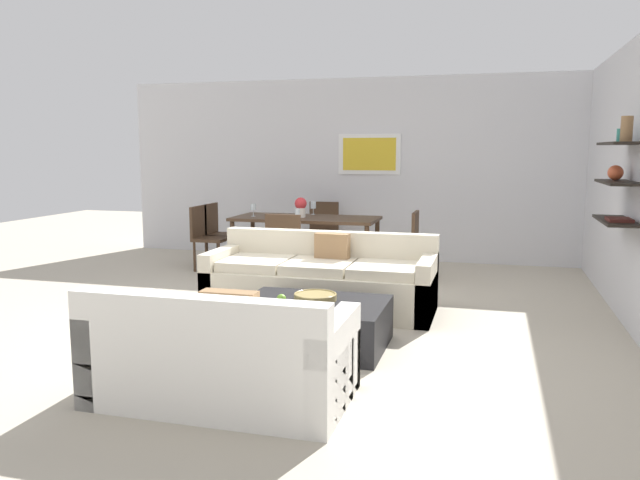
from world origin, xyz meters
name	(u,v)px	position (x,y,z in m)	size (l,w,h in m)	color
ground_plane	(303,317)	(0.00, 0.00, 0.00)	(18.00, 18.00, 0.00)	#BCB29E
back_wall_unit	(391,169)	(0.30, 3.53, 1.35)	(8.40, 0.09, 2.70)	silver
right_wall_shelf_unit	(635,182)	(3.03, 0.60, 1.35)	(0.34, 8.20, 2.70)	silver
sofa_beige	(321,282)	(0.09, 0.34, 0.29)	(2.31, 0.90, 0.78)	beige
loveseat_white	(222,357)	(0.09, -2.11, 0.29)	(1.66, 0.90, 0.78)	white
coffee_table	(313,324)	(0.35, -0.85, 0.19)	(1.22, 0.91, 0.38)	black
decorative_bowl	(315,296)	(0.35, -0.78, 0.41)	(0.37, 0.37, 0.06)	#99844C
apple_on_coffee_table	(281,299)	(0.11, -0.97, 0.42)	(0.08, 0.08, 0.08)	#669E2D
dining_table	(306,222)	(-0.64, 2.22, 0.68)	(1.94, 0.85, 0.75)	#422D1E
dining_chair_foot	(286,244)	(-0.64, 1.38, 0.50)	(0.44, 0.44, 0.88)	#422D1E
dining_chair_right_near	(406,241)	(0.73, 2.02, 0.50)	(0.44, 0.44, 0.88)	#422D1E
dining_chair_left_far	(218,230)	(-2.02, 2.41, 0.50)	(0.44, 0.44, 0.88)	#422D1E
dining_chair_head	(322,228)	(-0.64, 3.05, 0.50)	(0.44, 0.44, 0.88)	#422D1E
dining_chair_left_near	(206,233)	(-2.02, 2.02, 0.50)	(0.44, 0.44, 0.88)	#422D1E
wine_glass_foot	(297,212)	(-0.64, 1.85, 0.85)	(0.06, 0.06, 0.15)	silver
wine_glass_left_near	(253,207)	(-1.35, 2.11, 0.87)	(0.08, 0.08, 0.17)	silver
wine_glass_head	(313,205)	(-0.64, 2.58, 0.88)	(0.08, 0.08, 0.18)	silver
centerpiece_vase	(301,207)	(-0.70, 2.17, 0.89)	(0.16, 0.16, 0.27)	silver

